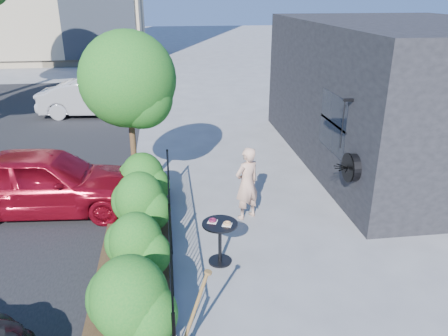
{
  "coord_description": "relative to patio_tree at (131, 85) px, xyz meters",
  "views": [
    {
      "loc": [
        -1.45,
        -7.31,
        4.75
      ],
      "look_at": [
        -0.29,
        1.35,
        1.2
      ],
      "focal_mm": 35.0,
      "sensor_mm": 36.0,
      "label": 1
    }
  ],
  "objects": [
    {
      "name": "ground",
      "position": [
        2.24,
        -2.76,
        -2.76
      ],
      "size": [
        120.0,
        120.0,
        0.0
      ],
      "primitive_type": "plane",
      "color": "gray",
      "rests_on": "ground"
    },
    {
      "name": "shop_building",
      "position": [
        7.73,
        1.74,
        -0.76
      ],
      "size": [
        6.22,
        9.0,
        4.0
      ],
      "color": "black",
      "rests_on": "ground"
    },
    {
      "name": "fence",
      "position": [
        0.74,
        -2.76,
        -2.2
      ],
      "size": [
        0.05,
        6.05,
        1.1
      ],
      "color": "black",
      "rests_on": "ground"
    },
    {
      "name": "planting_bed",
      "position": [
        0.04,
        -2.76,
        -2.72
      ],
      "size": [
        1.3,
        6.0,
        0.08
      ],
      "primitive_type": "cube",
      "color": "#382616",
      "rests_on": "ground"
    },
    {
      "name": "shrubs",
      "position": [
        0.14,
        -2.66,
        -2.06
      ],
      "size": [
        1.1,
        5.6,
        1.24
      ],
      "color": "#16631C",
      "rests_on": "ground"
    },
    {
      "name": "patio_tree",
      "position": [
        0.0,
        0.0,
        0.0
      ],
      "size": [
        2.2,
        2.2,
        3.94
      ],
      "color": "#3F2B19",
      "rests_on": "ground"
    },
    {
      "name": "cafe_table",
      "position": [
        1.64,
        -3.14,
        -2.19
      ],
      "size": [
        0.66,
        0.66,
        0.89
      ],
      "rotation": [
        0.0,
        0.0,
        -0.35
      ],
      "color": "black",
      "rests_on": "ground"
    },
    {
      "name": "woman",
      "position": [
        2.44,
        -1.48,
        -1.93
      ],
      "size": [
        0.73,
        0.64,
        1.67
      ],
      "primitive_type": "imported",
      "rotation": [
        0.0,
        0.0,
        3.64
      ],
      "color": "tan",
      "rests_on": "ground"
    },
    {
      "name": "shovel",
      "position": [
        0.98,
        -5.36,
        -2.14
      ],
      "size": [
        0.49,
        0.19,
        1.43
      ],
      "color": "brown",
      "rests_on": "ground"
    },
    {
      "name": "car_red",
      "position": [
        -2.04,
        -0.55,
        -2.01
      ],
      "size": [
        4.54,
        2.12,
        1.5
      ],
      "primitive_type": "imported",
      "rotation": [
        0.0,
        0.0,
        1.49
      ],
      "color": "maroon",
      "rests_on": "ground"
    },
    {
      "name": "car_silver",
      "position": [
        -2.12,
        7.94,
        -2.05
      ],
      "size": [
        4.46,
        1.87,
        1.43
      ],
      "primitive_type": "imported",
      "rotation": [
        0.0,
        0.0,
        1.49
      ],
      "color": "#AEAEB3",
      "rests_on": "ground"
    }
  ]
}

